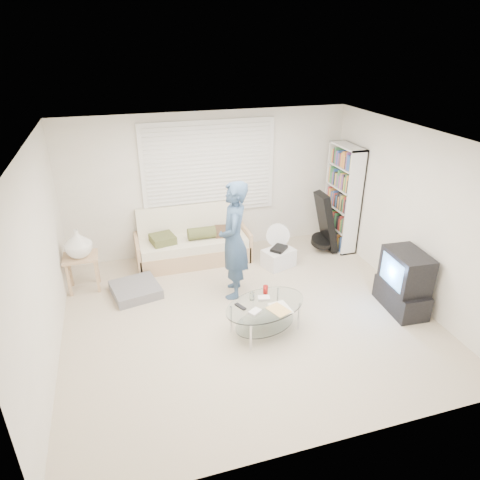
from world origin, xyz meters
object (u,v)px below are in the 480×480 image
object	(u,v)px
bookshelf	(342,198)
coffee_table	(265,309)
tv_unit	(404,282)
futon_sofa	(193,244)

from	to	relation	value
bookshelf	coffee_table	xyz separation A→B (m)	(-2.20, -2.05, -0.61)
tv_unit	coffee_table	size ratio (longest dim) A/B	0.69
futon_sofa	tv_unit	distance (m)	3.49
futon_sofa	bookshelf	xyz separation A→B (m)	(2.73, -0.21, 0.64)
coffee_table	futon_sofa	bearing A→B (deg)	103.22
bookshelf	tv_unit	bearing A→B (deg)	-93.39
bookshelf	tv_unit	distance (m)	2.18
tv_unit	coffee_table	distance (m)	2.08
futon_sofa	bookshelf	world-z (taller)	bookshelf
tv_unit	futon_sofa	bearing A→B (deg)	138.27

